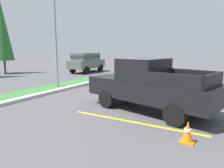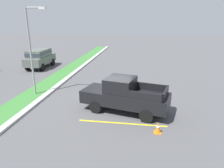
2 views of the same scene
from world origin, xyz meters
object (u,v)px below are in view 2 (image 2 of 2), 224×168
object	(u,v)px
pickup_truck_main	(124,95)
street_light	(32,45)
suv_distant	(40,57)
traffic_cone	(158,128)

from	to	relation	value
pickup_truck_main	street_light	xyz separation A→B (m)	(1.90, 6.64, 2.60)
suv_distant	traffic_cone	distance (m)	17.59
street_light	traffic_cone	xyz separation A→B (m)	(-4.17, -8.54, -3.35)
pickup_truck_main	suv_distant	bearing A→B (deg)	46.11
suv_distant	street_light	world-z (taller)	street_light
pickup_truck_main	suv_distant	size ratio (longest dim) A/B	1.19
pickup_truck_main	suv_distant	world-z (taller)	same
pickup_truck_main	traffic_cone	size ratio (longest dim) A/B	9.21
street_light	traffic_cone	distance (m)	10.08
street_light	pickup_truck_main	bearing A→B (deg)	-106.00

